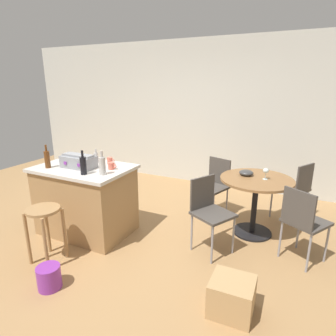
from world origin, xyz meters
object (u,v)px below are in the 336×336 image
(kitchen_island, at_px, (86,199))
(folding_chair_left, at_px, (209,209))
(bottle_2, at_px, (96,157))
(cardboard_box, at_px, (232,296))
(plastic_bucket, at_px, (49,277))
(bottle_0, at_px, (102,165))
(serving_bowl, at_px, (246,173))
(bottle_3, at_px, (83,165))
(folding_chair_right, at_px, (303,219))
(wine_glass, at_px, (266,171))
(cup_2, at_px, (111,166))
(cup_1, at_px, (110,161))
(wooden_stool, at_px, (45,222))
(folding_chair_far, at_px, (214,183))
(bottle_1, at_px, (47,159))
(dining_table, at_px, (256,192))
(cup_0, at_px, (69,159))
(toolbox, at_px, (79,161))
(folding_chair_near, at_px, (295,187))

(kitchen_island, relative_size, folding_chair_left, 1.36)
(bottle_2, xyz_separation_m, cardboard_box, (2.07, -0.82, -0.81))
(plastic_bucket, bearing_deg, folding_chair_left, 48.78)
(bottle_0, bearing_deg, folding_chair_left, 19.91)
(kitchen_island, xyz_separation_m, plastic_bucket, (0.43, -1.05, -0.34))
(serving_bowl, bearing_deg, bottle_3, -143.48)
(folding_chair_right, relative_size, wine_glass, 6.03)
(folding_chair_left, distance_m, folding_chair_right, 1.00)
(bottle_0, distance_m, cup_2, 0.23)
(cup_1, height_order, cup_2, cup_1)
(folding_chair_left, bearing_deg, cup_1, -179.30)
(wooden_stool, relative_size, folding_chair_far, 0.73)
(bottle_1, bearing_deg, serving_bowl, 28.27)
(dining_table, bearing_deg, cup_0, -160.34)
(folding_chair_far, distance_m, cardboard_box, 1.94)
(folding_chair_far, height_order, bottle_3, bottle_3)
(cup_0, bearing_deg, cardboard_box, -15.41)
(serving_bowl, bearing_deg, folding_chair_left, -110.78)
(folding_chair_left, height_order, cardboard_box, folding_chair_left)
(cup_1, height_order, plastic_bucket, cup_1)
(bottle_2, bearing_deg, bottle_0, -43.07)
(toolbox, distance_m, cup_2, 0.43)
(bottle_0, xyz_separation_m, serving_bowl, (1.43, 1.12, -0.21))
(dining_table, xyz_separation_m, cup_2, (-1.61, -0.83, 0.36))
(bottle_0, bearing_deg, wooden_stool, -121.93)
(kitchen_island, relative_size, serving_bowl, 6.66)
(kitchen_island, relative_size, plastic_bucket, 5.19)
(folding_chair_left, relative_size, bottle_2, 4.80)
(folding_chair_far, relative_size, bottle_2, 4.71)
(folding_chair_near, bearing_deg, bottle_3, -141.44)
(dining_table, height_order, bottle_2, bottle_2)
(wooden_stool, height_order, plastic_bucket, wooden_stool)
(folding_chair_left, xyz_separation_m, bottle_1, (-1.96, -0.50, 0.49))
(folding_chair_left, height_order, plastic_bucket, folding_chair_left)
(folding_chair_far, relative_size, plastic_bucket, 3.74)
(cup_0, height_order, serving_bowl, cup_0)
(wooden_stool, bearing_deg, folding_chair_near, 43.52)
(wine_glass, bearing_deg, toolbox, -155.65)
(folding_chair_far, bearing_deg, folding_chair_right, -30.54)
(folding_chair_far, bearing_deg, bottle_3, -128.84)
(folding_chair_right, bearing_deg, bottle_0, -163.82)
(toolbox, relative_size, wine_glass, 3.01)
(cup_0, bearing_deg, bottle_0, -16.99)
(wooden_stool, distance_m, bottle_3, 0.74)
(bottle_0, distance_m, cardboard_box, 1.92)
(folding_chair_left, distance_m, bottle_0, 1.33)
(dining_table, bearing_deg, cardboard_box, -86.65)
(wooden_stool, bearing_deg, dining_table, 40.06)
(dining_table, bearing_deg, bottle_0, -146.37)
(dining_table, distance_m, serving_bowl, 0.27)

